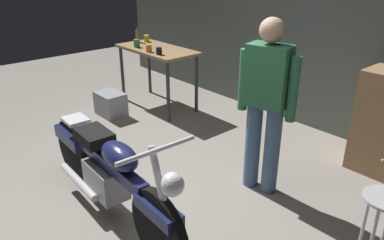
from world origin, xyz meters
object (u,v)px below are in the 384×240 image
object	(u,v)px
mug_black_matte	(159,51)
mug_yellow_tall	(147,38)
shop_stool	(383,215)
bottle	(137,36)
motorcycle	(108,171)
storage_bin	(111,104)
mug_orange_travel	(149,48)
mug_green_speckled	(137,43)
person_standing	(266,101)

from	to	relation	value
mug_black_matte	mug_yellow_tall	size ratio (longest dim) A/B	0.97
shop_stool	bottle	xyz separation A→B (m)	(-4.28, 0.87, 0.50)
motorcycle	storage_bin	xyz separation A→B (m)	(-2.05, 1.18, -0.28)
motorcycle	mug_orange_travel	bearing A→B (deg)	138.73
mug_orange_travel	mug_yellow_tall	size ratio (longest dim) A/B	1.00
shop_stool	mug_black_matte	xyz separation A→B (m)	(-3.39, 0.62, 0.45)
mug_black_matte	mug_green_speckled	world-z (taller)	mug_green_speckled
person_standing	mug_yellow_tall	world-z (taller)	person_standing
person_standing	storage_bin	world-z (taller)	person_standing
mug_black_matte	bottle	bearing A→B (deg)	164.72
mug_orange_travel	bottle	xyz separation A→B (m)	(-0.67, 0.26, 0.05)
motorcycle	shop_stool	world-z (taller)	motorcycle
motorcycle	person_standing	distance (m)	1.53
motorcycle	storage_bin	size ratio (longest dim) A/B	4.98
storage_bin	mug_green_speckled	world-z (taller)	mug_green_speckled
storage_bin	mug_orange_travel	bearing A→B (deg)	63.07
storage_bin	mug_black_matte	world-z (taller)	mug_black_matte
storage_bin	mug_yellow_tall	size ratio (longest dim) A/B	3.79
mug_green_speckled	bottle	xyz separation A→B (m)	(-0.31, 0.22, 0.04)
motorcycle	mug_black_matte	size ratio (longest dim) A/B	19.36
storage_bin	mug_black_matte	distance (m)	1.07
shop_stool	mug_black_matte	world-z (taller)	mug_black_matte
person_standing	shop_stool	distance (m)	1.33
mug_orange_travel	mug_yellow_tall	bearing A→B (deg)	147.61
storage_bin	bottle	bearing A→B (deg)	116.95
shop_stool	mug_orange_travel	xyz separation A→B (m)	(-3.61, 0.61, 0.45)
storage_bin	mug_black_matte	bearing A→B (deg)	48.23
mug_black_matte	mug_green_speckled	bearing A→B (deg)	177.69
mug_green_speckled	mug_yellow_tall	size ratio (longest dim) A/B	1.09
mug_yellow_tall	bottle	world-z (taller)	bottle
shop_stool	mug_orange_travel	size ratio (longest dim) A/B	5.50
shop_stool	storage_bin	distance (m)	3.89
person_standing	mug_yellow_tall	xyz separation A→B (m)	(-2.97, 0.75, 0.03)
shop_stool	bottle	bearing A→B (deg)	168.56
mug_black_matte	mug_green_speckled	distance (m)	0.58
storage_bin	shop_stool	bearing A→B (deg)	-1.14
mug_black_matte	bottle	xyz separation A→B (m)	(-0.89, 0.24, 0.05)
mug_yellow_tall	bottle	distance (m)	0.15
person_standing	bottle	xyz separation A→B (m)	(-3.04, 0.63, 0.07)
shop_stool	mug_black_matte	distance (m)	3.47
mug_orange_travel	mug_green_speckled	xyz separation A→B (m)	(-0.36, 0.04, 0.01)
bottle	storage_bin	bearing A→B (deg)	-63.05
shop_stool	person_standing	bearing A→B (deg)	169.33
person_standing	mug_green_speckled	size ratio (longest dim) A/B	13.18
person_standing	mug_green_speckled	bearing A→B (deg)	-21.38
shop_stool	mug_orange_travel	bearing A→B (deg)	170.45
storage_bin	mug_black_matte	size ratio (longest dim) A/B	3.89
motorcycle	mug_green_speckled	size ratio (longest dim) A/B	17.29
person_standing	mug_yellow_tall	size ratio (longest dim) A/B	14.38
motorcycle	mug_black_matte	distance (m)	2.38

